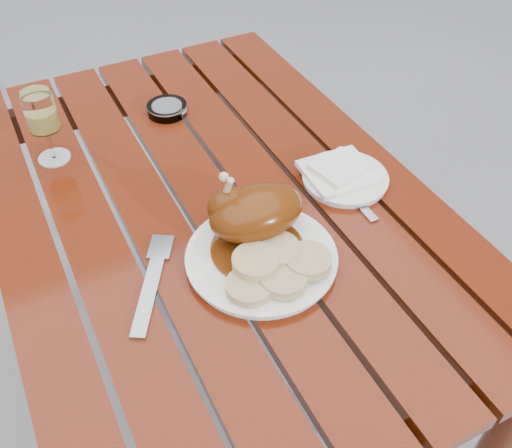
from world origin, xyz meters
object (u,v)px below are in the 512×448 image
Objects in this scene: wine_glass at (45,127)px; ashtray at (167,109)px; table at (218,315)px; side_plate at (345,178)px; dinner_plate at (261,258)px.

ashtray is (0.27, 0.05, -0.07)m from wine_glass.
table is 6.96× the size of side_plate.
dinner_plate is 1.68× the size of wine_glass.
wine_glass is 0.29m from ashtray.
dinner_plate is at bearing -92.14° from ashtray.
table is 4.58× the size of dinner_plate.
ashtray is at bearing 87.86° from dinner_plate.
ashtray reaches higher than table.
table is at bearing 163.51° from side_plate.
side_plate is (0.50, -0.34, -0.07)m from wine_glass.
ashtray is at bearing 120.34° from side_plate.
table is at bearing -47.41° from wine_glass.
dinner_plate reaches higher than table.
ashtray is at bearing 84.05° from table.
side_plate is (0.26, -0.08, 0.38)m from table.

